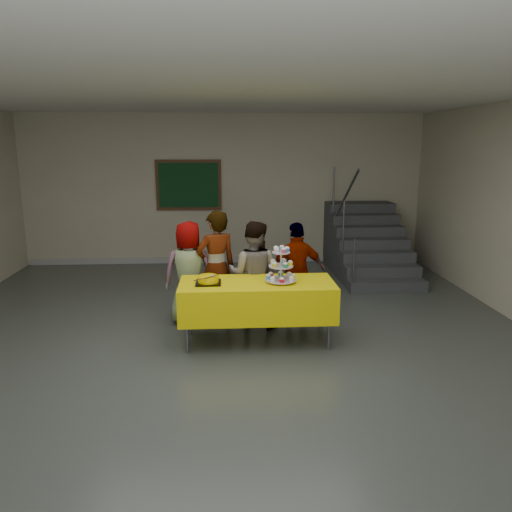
{
  "coord_description": "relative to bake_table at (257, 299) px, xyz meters",
  "views": [
    {
      "loc": [
        0.02,
        -5.11,
        2.42
      ],
      "look_at": [
        0.39,
        0.91,
        1.05
      ],
      "focal_mm": 35.0,
      "sensor_mm": 36.0,
      "label": 1
    }
  ],
  "objects": [
    {
      "name": "room_shell",
      "position": [
        -0.39,
        -0.69,
        1.57
      ],
      "size": [
        10.0,
        10.04,
        3.02
      ],
      "color": "#4C514C",
      "rests_on": "ground"
    },
    {
      "name": "bake_table",
      "position": [
        0.0,
        0.0,
        0.0
      ],
      "size": [
        1.88,
        0.78,
        0.77
      ],
      "color": "#595960",
      "rests_on": "ground"
    },
    {
      "name": "cupcake_stand",
      "position": [
        0.29,
        -0.02,
        0.39
      ],
      "size": [
        0.38,
        0.38,
        0.44
      ],
      "color": "silver",
      "rests_on": "bake_table"
    },
    {
      "name": "bear_cake",
      "position": [
        -0.59,
        -0.02,
        0.27
      ],
      "size": [
        0.32,
        0.36,
        0.12
      ],
      "color": "black",
      "rests_on": "bake_table"
    },
    {
      "name": "schoolchild_a",
      "position": [
        -0.87,
        0.75,
        0.15
      ],
      "size": [
        0.72,
        0.49,
        1.41
      ],
      "primitive_type": "imported",
      "rotation": [
        0.0,
        0.0,
        3.08
      ],
      "color": "slate",
      "rests_on": "ground"
    },
    {
      "name": "schoolchild_b",
      "position": [
        -0.51,
        0.72,
        0.22
      ],
      "size": [
        0.67,
        0.57,
        1.55
      ],
      "primitive_type": "imported",
      "rotation": [
        0.0,
        0.0,
        3.55
      ],
      "color": "slate",
      "rests_on": "ground"
    },
    {
      "name": "schoolchild_c",
      "position": [
        -0.01,
        0.57,
        0.16
      ],
      "size": [
        0.82,
        0.72,
        1.43
      ],
      "primitive_type": "imported",
      "rotation": [
        0.0,
        0.0,
        2.86
      ],
      "color": "slate",
      "rests_on": "ground"
    },
    {
      "name": "schoolchild_d",
      "position": [
        0.6,
        0.75,
        0.13
      ],
      "size": [
        0.86,
        0.49,
        1.38
      ],
      "primitive_type": "imported",
      "rotation": [
        0.0,
        0.0,
        3.34
      ],
      "color": "slate",
      "rests_on": "ground"
    },
    {
      "name": "staircase",
      "position": [
        2.31,
        3.42,
        -0.07
      ],
      "size": [
        1.3,
        2.4,
        2.04
      ],
      "color": "#424447",
      "rests_on": "ground"
    },
    {
      "name": "noticeboard",
      "position": [
        -1.1,
        4.25,
        1.04
      ],
      "size": [
        1.3,
        0.05,
        1.0
      ],
      "color": "#472B16",
      "rests_on": "ground"
    }
  ]
}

